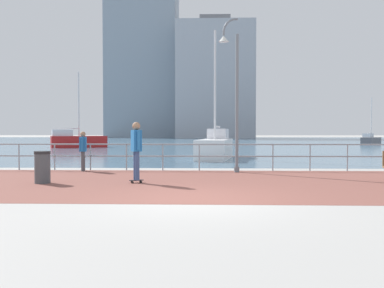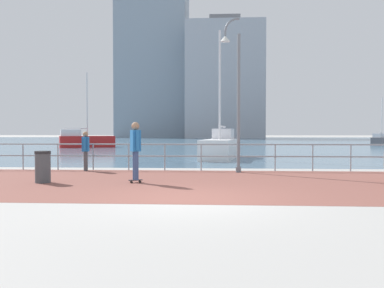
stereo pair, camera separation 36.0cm
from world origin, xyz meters
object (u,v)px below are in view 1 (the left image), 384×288
(skateboarder, at_px, (136,146))
(sailboat_yellow, at_px, (371,140))
(sailboat_white, at_px, (215,147))
(lamppost, at_px, (233,87))
(trash_bin, at_px, (42,167))
(bystander, at_px, (83,148))
(sailboat_red, at_px, (77,140))

(skateboarder, relative_size, sailboat_yellow, 0.33)
(skateboarder, relative_size, sailboat_white, 0.25)
(lamppost, distance_m, trash_bin, 7.14)
(skateboarder, height_order, sailboat_yellow, sailboat_yellow)
(sailboat_white, xyz_separation_m, sailboat_yellow, (18.27, 25.11, -0.16))
(skateboarder, xyz_separation_m, trash_bin, (-2.70, -0.16, -0.60))
(trash_bin, bearing_deg, bystander, 88.77)
(sailboat_white, bearing_deg, bystander, -125.02)
(sailboat_red, relative_size, sailboat_yellow, 1.31)
(lamppost, bearing_deg, sailboat_yellow, 61.50)
(sailboat_white, bearing_deg, skateboarder, -103.08)
(skateboarder, distance_m, sailboat_white, 11.19)
(skateboarder, bearing_deg, sailboat_yellow, 59.98)
(sailboat_red, bearing_deg, skateboarder, -69.14)
(lamppost, xyz_separation_m, trash_bin, (-5.71, -3.38, -2.64))
(sailboat_white, bearing_deg, sailboat_red, 129.30)
(trash_bin, xyz_separation_m, sailboat_white, (5.23, 11.05, 0.20))
(lamppost, distance_m, sailboat_red, 26.47)
(lamppost, xyz_separation_m, sailboat_red, (-12.97, 22.94, -2.44))
(skateboarder, height_order, sailboat_white, sailboat_white)
(skateboarder, height_order, sailboat_red, sailboat_red)
(trash_bin, distance_m, sailboat_white, 12.23)
(lamppost, xyz_separation_m, sailboat_yellow, (17.80, 32.77, -2.60))
(bystander, bearing_deg, skateboarder, -53.43)
(lamppost, height_order, sailboat_white, sailboat_white)
(sailboat_white, relative_size, sailboat_yellow, 1.30)
(lamppost, height_order, sailboat_yellow, lamppost)
(bystander, bearing_deg, trash_bin, -91.23)
(skateboarder, xyz_separation_m, bystander, (-2.62, 3.54, -0.20))
(bystander, distance_m, sailboat_white, 8.98)
(bystander, xyz_separation_m, sailboat_white, (5.15, 7.36, -0.21))
(bystander, distance_m, sailboat_red, 23.79)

